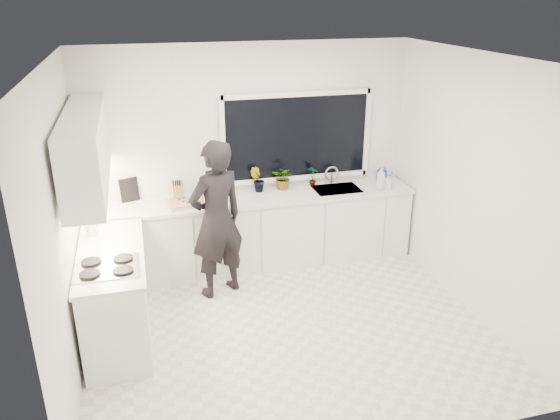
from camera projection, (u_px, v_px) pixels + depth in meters
name	position (u px, v px, depth m)	size (l,w,h in m)	color
floor	(287.00, 328.00, 5.65)	(4.00, 3.50, 0.02)	beige
wall_back	(249.00, 155.00, 6.72)	(4.00, 0.02, 2.70)	white
wall_left	(62.00, 228.00, 4.66)	(0.02, 3.50, 2.70)	white
wall_right	(475.00, 187.00, 5.63)	(0.02, 3.50, 2.70)	white
ceiling	(289.00, 57.00, 4.63)	(4.00, 3.50, 0.02)	white
window	(297.00, 137.00, 6.76)	(1.80, 0.02, 1.00)	black
base_cabinets_back	(256.00, 232.00, 6.78)	(3.92, 0.58, 0.88)	white
base_cabinets_left	(116.00, 295.00, 5.40)	(0.58, 1.60, 0.88)	white
countertop_back	(256.00, 198.00, 6.60)	(3.94, 0.62, 0.04)	silver
countertop_left	(110.00, 253.00, 5.22)	(0.62, 1.60, 0.04)	silver
upper_cabinets	(86.00, 149.00, 5.15)	(0.34, 2.10, 0.70)	white
sink	(337.00, 193.00, 6.87)	(0.58, 0.42, 0.14)	silver
faucet	(332.00, 176.00, 6.99)	(0.03, 0.03, 0.22)	silver
stovetop	(107.00, 267.00, 4.89)	(0.56, 0.48, 0.03)	black
person	(217.00, 220.00, 5.98)	(0.66, 0.43, 1.80)	black
pizza_tray	(187.00, 202.00, 6.37)	(0.49, 0.36, 0.03)	#B5B5B9
pizza	(187.00, 201.00, 6.37)	(0.44, 0.32, 0.01)	#A91619
watering_can	(382.00, 176.00, 7.14)	(0.14, 0.14, 0.13)	#132BBB
paper_towel_roll	(94.00, 198.00, 6.20)	(0.11, 0.11, 0.26)	silver
knife_block	(177.00, 191.00, 6.47)	(0.13, 0.10, 0.22)	brown
utensil_crock	(92.00, 227.00, 5.54)	(0.13, 0.13, 0.16)	#A8A8AD
picture_frame_large	(129.00, 190.00, 6.41)	(0.22, 0.02, 0.28)	black
picture_frame_small	(216.00, 181.00, 6.66)	(0.25, 0.02, 0.30)	black
herb_plants	(281.00, 178.00, 6.78)	(0.90, 0.35, 0.31)	#26662D
soap_bottles	(383.00, 179.00, 6.80)	(0.24, 0.16, 0.30)	#D8BF66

